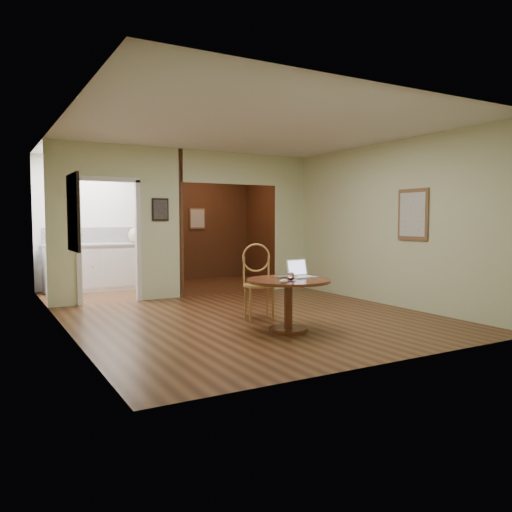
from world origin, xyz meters
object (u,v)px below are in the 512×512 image
dining_table (288,293)px  chair (258,277)px  closed_laptop (289,277)px  open_laptop (300,272)px

dining_table → chair: chair is taller
chair → closed_laptop: (0.02, -0.80, 0.08)m
dining_table → open_laptop: (0.26, 0.11, 0.24)m
dining_table → chair: (0.07, 0.92, 0.11)m
open_laptop → dining_table: bearing=-162.4°
open_laptop → chair: bearing=96.2°
open_laptop → closed_laptop: (-0.16, 0.01, -0.05)m
dining_table → closed_laptop: closed_laptop is taller
dining_table → chair: bearing=85.3°
chair → closed_laptop: 0.80m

